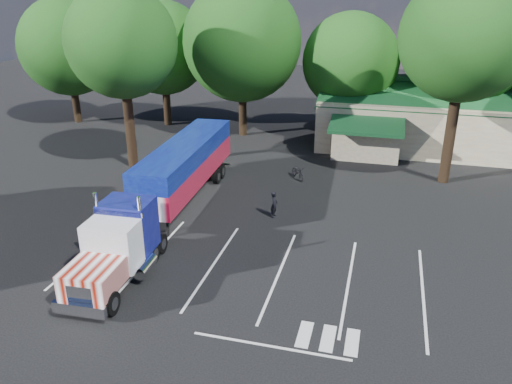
% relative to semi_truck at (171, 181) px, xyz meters
% --- Properties ---
extents(ground, '(120.00, 120.00, 0.00)m').
position_rel_semi_truck_xyz_m(ground, '(4.04, 1.42, -2.21)').
color(ground, black).
rests_on(ground, ground).
extents(event_hall, '(24.20, 14.12, 5.55)m').
position_rel_semi_truck_xyz_m(event_hall, '(17.77, 19.23, 0.00)').
color(event_hall, beige).
rests_on(event_hall, ground).
extents(tree_row_a, '(9.00, 9.00, 11.68)m').
position_rel_semi_truck_xyz_m(tree_row_a, '(-17.96, 17.92, 4.95)').
color(tree_row_a, black).
rests_on(tree_row_a, ground).
extents(tree_row_b, '(8.40, 8.40, 11.35)m').
position_rel_semi_truck_xyz_m(tree_row_b, '(-8.96, 19.22, 4.93)').
color(tree_row_b, black).
rests_on(tree_row_b, ground).
extents(tree_row_c, '(10.00, 10.00, 13.05)m').
position_rel_semi_truck_xyz_m(tree_row_c, '(-0.96, 17.62, 5.83)').
color(tree_row_c, black).
rests_on(tree_row_c, ground).
extents(tree_row_d, '(8.00, 8.00, 10.60)m').
position_rel_semi_truck_xyz_m(tree_row_d, '(8.04, 18.92, 4.38)').
color(tree_row_d, black).
rests_on(tree_row_d, ground).
extents(tree_row_e, '(9.60, 9.60, 12.90)m').
position_rel_semi_truck_xyz_m(tree_row_e, '(17.04, 19.42, 5.88)').
color(tree_row_e, black).
rests_on(tree_row_e, ground).
extents(tree_near_left, '(7.60, 7.60, 12.65)m').
position_rel_semi_truck_xyz_m(tree_near_left, '(-6.46, 7.42, 6.60)').
color(tree_near_left, black).
rests_on(tree_near_left, ground).
extents(tree_near_right, '(8.00, 8.00, 13.50)m').
position_rel_semi_truck_xyz_m(tree_near_right, '(15.54, 9.92, 7.25)').
color(tree_near_right, black).
rests_on(tree_near_right, ground).
extents(semi_truck, '(3.38, 18.71, 3.90)m').
position_rel_semi_truck_xyz_m(semi_truck, '(0.00, 0.00, 0.00)').
color(semi_truck, black).
rests_on(semi_truck, ground).
extents(woman, '(0.38, 0.57, 1.55)m').
position_rel_semi_truck_xyz_m(woman, '(5.64, 1.42, -1.43)').
color(woman, black).
rests_on(woman, ground).
extents(bicycle, '(1.53, 1.84, 0.95)m').
position_rel_semi_truck_xyz_m(bicycle, '(5.84, 7.93, -1.73)').
color(bicycle, black).
rests_on(bicycle, ground).
extents(silver_sedan, '(3.90, 1.46, 1.27)m').
position_rel_semi_truck_xyz_m(silver_sedan, '(15.51, 14.75, -1.57)').
color(silver_sedan, '#B2B4BA').
rests_on(silver_sedan, ground).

